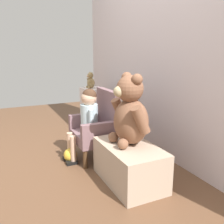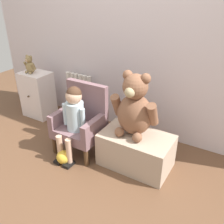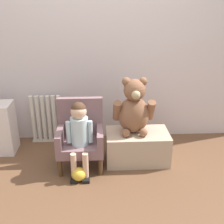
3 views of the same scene
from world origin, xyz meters
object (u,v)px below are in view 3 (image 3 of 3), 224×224
child_armchair (80,136)px  radiator (46,119)px  low_bench (137,147)px  toy_ball (78,174)px  large_teddy_bear (133,109)px  child_figure (79,128)px

child_armchair → radiator: bearing=129.4°
low_bench → radiator: bearing=154.6°
low_bench → toy_ball: 0.69m
radiator → toy_ball: radiator is taller
large_teddy_bear → toy_ball: (-0.55, -0.35, -0.51)m
low_bench → toy_ball: size_ratio=4.83×
low_bench → toy_ball: (-0.59, -0.33, -0.09)m
radiator → large_teddy_bear: large_teddy_bear is taller
toy_ball → radiator: bearing=117.1°
toy_ball → child_armchair: bearing=87.7°
child_armchair → child_figure: bearing=-90.0°
child_armchair → child_figure: (0.00, -0.11, 0.14)m
radiator → child_figure: size_ratio=0.81×
child_figure → large_teddy_bear: bearing=18.1°
child_armchair → large_teddy_bear: size_ratio=1.19×
radiator → child_figure: child_figure is taller
radiator → large_teddy_bear: bearing=-25.2°
radiator → large_teddy_bear: 1.11m
child_armchair → toy_ball: 0.39m
toy_ball → large_teddy_bear: bearing=32.8°
low_bench → large_teddy_bear: size_ratio=1.12×
child_armchair → toy_ball: bearing=-92.3°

